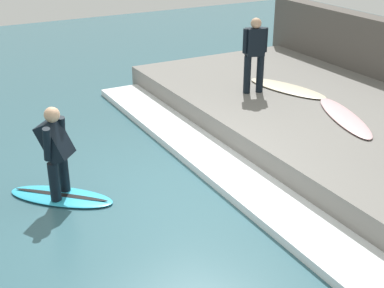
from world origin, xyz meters
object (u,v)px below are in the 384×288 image
(surfboard_spare, at_px, (344,117))
(surfer_riding, at_px, (56,148))
(surfer_waiting_far, at_px, (255,51))
(surfboard_riding, at_px, (61,196))
(surfboard_waiting_far, at_px, (287,88))

(surfboard_spare, bearing_deg, surfer_riding, 174.36)
(surfer_riding, distance_m, surfer_waiting_far, 4.84)
(surfboard_riding, relative_size, surfboard_waiting_far, 0.81)
(surfer_waiting_far, height_order, surfboard_waiting_far, surfer_waiting_far)
(surfboard_waiting_far, height_order, surfboard_spare, same)
(surfboard_riding, relative_size, surfer_waiting_far, 1.04)
(surfboard_riding, xyz_separation_m, surfboard_spare, (5.18, -0.51, 0.50))
(surfboard_waiting_far, bearing_deg, surfer_riding, -165.84)
(surfer_waiting_far, bearing_deg, surfboard_riding, -161.39)
(surfer_waiting_far, xyz_separation_m, surfboard_spare, (0.62, -2.05, -0.84))
(surfer_riding, bearing_deg, surfboard_spare, -5.64)
(surfboard_spare, bearing_deg, surfboard_riding, 174.36)
(surfer_waiting_far, distance_m, surfboard_waiting_far, 1.14)
(surfboard_riding, bearing_deg, surfboard_waiting_far, 14.16)
(surfboard_riding, height_order, surfer_riding, surfer_riding)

